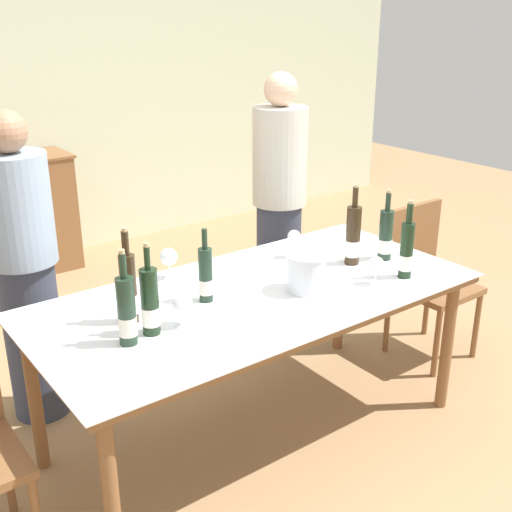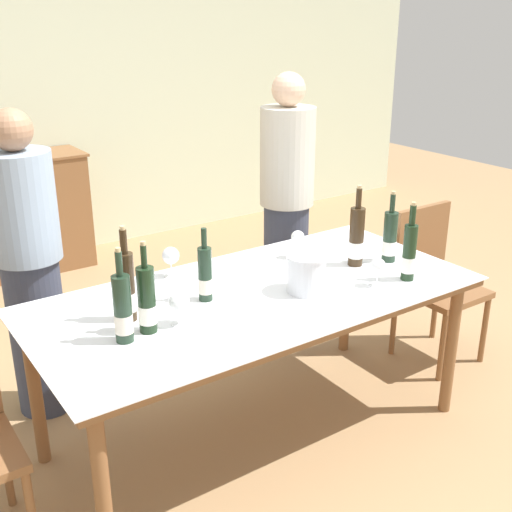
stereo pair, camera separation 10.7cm
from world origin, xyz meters
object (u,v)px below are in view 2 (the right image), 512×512
wine_bottle_2 (409,253)px  person_guest_left (287,209)px  sideboard_cabinet (10,217)px  wine_bottle_5 (123,310)px  wine_glass_2 (378,267)px  person_host (30,270)px  wine_glass_3 (298,239)px  wine_bottle_3 (127,288)px  wine_glass_1 (171,256)px  wine_bottle_1 (390,238)px  wine_bottle_0 (147,302)px  dining_table (256,306)px  wine_bottle_6 (357,238)px  ice_bucket (306,272)px  wine_bottle_4 (205,275)px  chair_right_end (432,274)px  wine_glass_0 (179,304)px

wine_bottle_2 → person_guest_left: bearing=84.4°
person_guest_left → sideboard_cabinet: bearing=120.5°
person_guest_left → wine_bottle_2: bearing=-95.6°
wine_bottle_5 → wine_glass_2: 1.20m
person_host → wine_glass_3: bearing=-25.8°
wine_glass_3 → person_guest_left: (0.36, 0.58, -0.05)m
wine_bottle_3 → wine_glass_1: wine_bottle_3 is taller
wine_glass_1 → person_guest_left: bearing=23.0°
wine_glass_2 → wine_bottle_1: bearing=35.5°
wine_bottle_0 → person_host: bearing=103.3°
dining_table → wine_bottle_5: wine_bottle_5 is taller
wine_bottle_0 → wine_bottle_6: 1.18m
wine_bottle_5 → person_host: (-0.10, 0.91, -0.12)m
wine_bottle_1 → wine_bottle_6: (-0.18, 0.05, 0.02)m
ice_bucket → wine_bottle_6: 0.43m
sideboard_cabinet → wine_bottle_2: wine_bottle_2 is taller
wine_bottle_5 → person_guest_left: person_guest_left is taller
person_host → wine_bottle_3: bearing=-75.8°
wine_bottle_4 → person_host: (-0.55, 0.76, -0.10)m
wine_glass_3 → wine_glass_2: bearing=-80.9°
chair_right_end → person_host: 2.24m
wine_bottle_1 → person_guest_left: person_guest_left is taller
wine_bottle_2 → wine_bottle_4: bearing=159.2°
wine_bottle_3 → chair_right_end: (1.91, 0.01, -0.39)m
wine_bottle_1 → wine_glass_2: wine_bottle_1 is taller
wine_bottle_0 → person_host: size_ratio=0.24×
dining_table → wine_glass_3: (0.43, 0.25, 0.17)m
sideboard_cabinet → wine_bottle_4: size_ratio=3.57×
wine_glass_0 → person_host: 0.98m
wine_bottle_0 → wine_bottle_1: size_ratio=1.04×
wine_glass_1 → person_host: (-0.55, 0.44, -0.09)m
wine_bottle_4 → wine_bottle_6: size_ratio=0.81×
wine_bottle_4 → person_guest_left: 1.27m
wine_glass_0 → ice_bucket: bearing=-2.9°
sideboard_cabinet → wine_glass_1: bearing=-86.3°
wine_bottle_4 → person_host: 0.95m
wine_bottle_6 → wine_bottle_5: bearing=-176.4°
wine_bottle_2 → person_host: size_ratio=0.25×
wine_bottle_6 → wine_glass_1: bearing=154.9°
wine_bottle_6 → person_guest_left: (0.19, 0.82, -0.08)m
dining_table → ice_bucket: (0.20, -0.11, 0.16)m
sideboard_cabinet → ice_bucket: (0.58, -2.94, 0.39)m
wine_bottle_5 → person_host: size_ratio=0.25×
wine_bottle_2 → chair_right_end: wine_bottle_2 is taller
wine_glass_2 → person_host: (-1.29, 1.08, -0.08)m
wine_glass_1 → chair_right_end: size_ratio=0.17×
wine_bottle_2 → chair_right_end: bearing=29.9°
sideboard_cabinet → wine_bottle_3: wine_bottle_3 is taller
wine_bottle_5 → wine_glass_0: (0.24, 0.00, -0.04)m
ice_bucket → wine_glass_1: ice_bucket is taller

